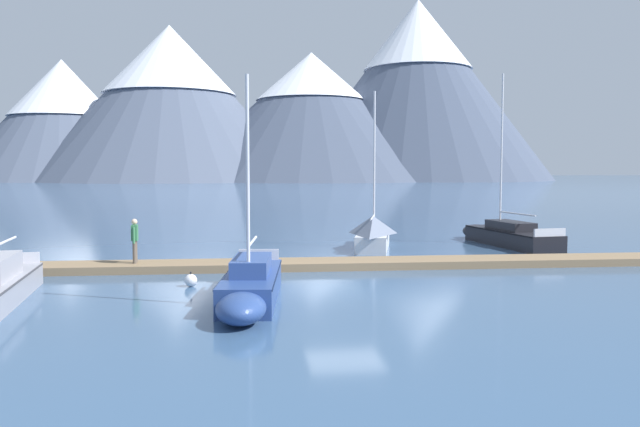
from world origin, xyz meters
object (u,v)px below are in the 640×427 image
sailboat_mid_dock_port (373,232)px  mooring_buoy_channel_marker (191,280)px  person_on_dock (135,238)px  sailboat_mid_dock_starboard (506,235)px  sailboat_second_berth (250,286)px

sailboat_mid_dock_port → mooring_buoy_channel_marker: (-8.23, -9.11, -0.57)m
person_on_dock → sailboat_mid_dock_port: bearing=27.8°
sailboat_mid_dock_starboard → sailboat_second_berth: bearing=-137.3°
sailboat_second_berth → sailboat_mid_dock_port: sailboat_mid_dock_port is taller
person_on_dock → sailboat_mid_dock_starboard: bearing=18.5°
sailboat_second_berth → mooring_buoy_channel_marker: sailboat_second_berth is taller
sailboat_mid_dock_starboard → mooring_buoy_channel_marker: 17.91m
sailboat_second_berth → sailboat_mid_dock_port: (6.35, 12.02, 0.25)m
sailboat_second_berth → person_on_dock: sailboat_second_berth is taller
sailboat_mid_dock_starboard → mooring_buoy_channel_marker: size_ratio=17.64×
sailboat_mid_dock_port → sailboat_mid_dock_starboard: 7.01m
sailboat_second_berth → mooring_buoy_channel_marker: bearing=122.8°
sailboat_mid_dock_port → person_on_dock: sailboat_mid_dock_port is taller
mooring_buoy_channel_marker → sailboat_mid_dock_starboard: bearing=31.7°
sailboat_mid_dock_port → person_on_dock: (-10.54, -5.55, 0.49)m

